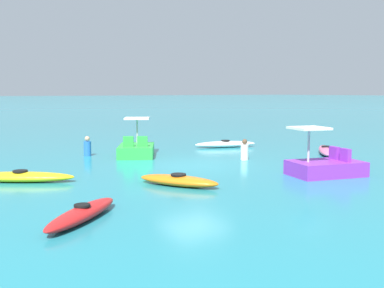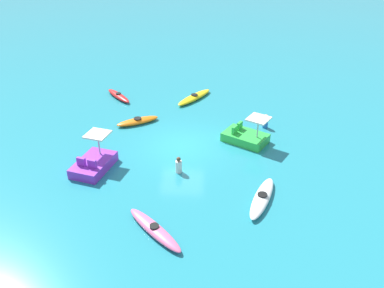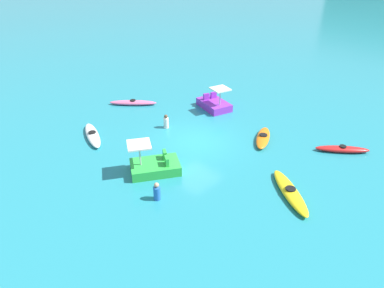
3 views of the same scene
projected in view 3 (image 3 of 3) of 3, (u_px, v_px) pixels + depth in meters
The scene contains 10 objects.
ground_plane at pixel (196, 142), 19.75m from camera, with size 600.00×600.00×0.00m, color teal.
kayak_yellow at pixel (290, 192), 15.47m from camera, with size 3.24×2.58×0.37m.
kayak_red at pixel (342, 149), 18.73m from camera, with size 2.56×2.29×0.37m.
kayak_pink at pixel (133, 103), 24.31m from camera, with size 2.81×2.75×0.37m.
kayak_orange at pixel (263, 138), 19.86m from camera, with size 1.92×2.67×0.37m.
kayak_white at pixel (93, 135), 20.14m from camera, with size 3.26×1.77×0.37m.
pedal_boat_purple at pixel (214, 104), 23.72m from camera, with size 2.71×2.08×1.68m.
pedal_boat_green at pixel (155, 166), 17.01m from camera, with size 2.52×2.83×1.68m.
person_near_shore at pixel (166, 122), 21.13m from camera, with size 0.41×0.41×0.88m.
person_by_kayaks at pixel (157, 192), 15.10m from camera, with size 0.44×0.44×0.88m.
Camera 3 is at (12.09, -12.18, 9.77)m, focal length 32.11 mm.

